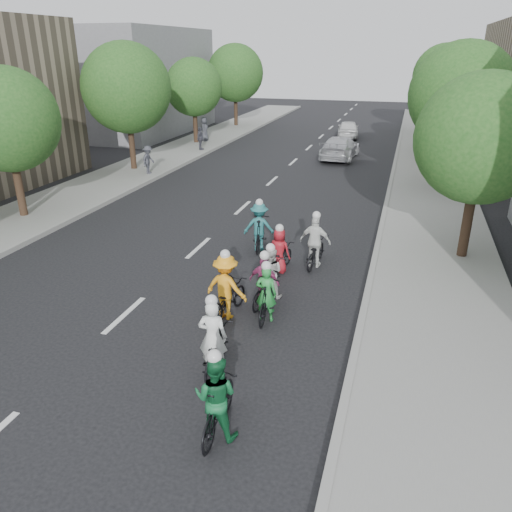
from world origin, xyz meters
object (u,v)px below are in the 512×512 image
at_px(cyclist_1, 217,402).
at_px(cyclist_6, 271,277).
at_px(spectator_2, 204,129).
at_px(follow_car_trail, 348,129).
at_px(cyclist_7, 260,230).
at_px(cyclist_8, 315,247).
at_px(follow_car_lead, 340,148).
at_px(spectator_0, 148,160).
at_px(cyclist_2, 227,292).
at_px(cyclist_4, 280,255).
at_px(cyclist_5, 267,298).
at_px(spectator_1, 200,138).
at_px(cyclist_0, 214,346).
at_px(cyclist_3, 265,285).

height_order(cyclist_1, cyclist_6, cyclist_1).
distance_m(cyclist_1, spectator_2, 30.31).
bearing_deg(cyclist_6, follow_car_trail, -91.62).
height_order(cyclist_7, cyclist_8, cyclist_8).
bearing_deg(cyclist_6, cyclist_1, 90.99).
bearing_deg(follow_car_lead, spectator_0, 42.65).
bearing_deg(spectator_2, cyclist_2, -168.33).
distance_m(cyclist_2, follow_car_trail, 29.43).
relative_size(cyclist_4, follow_car_trail, 0.45).
height_order(cyclist_5, cyclist_8, cyclist_8).
xyz_separation_m(cyclist_4, spectator_1, (-9.92, 17.37, 0.36)).
relative_size(cyclist_4, cyclist_5, 1.01).
distance_m(cyclist_1, spectator_1, 26.83).
bearing_deg(spectator_0, cyclist_2, -143.24).
height_order(cyclist_6, spectator_0, spectator_0).
xyz_separation_m(cyclist_4, cyclist_5, (0.42, -2.98, 0.04)).
bearing_deg(spectator_0, cyclist_1, -146.84).
xyz_separation_m(cyclist_7, cyclist_8, (2.11, -0.86, -0.08)).
bearing_deg(cyclist_4, cyclist_6, 107.20).
height_order(cyclist_6, follow_car_lead, cyclist_6).
relative_size(cyclist_0, cyclist_6, 1.00).
height_order(cyclist_5, follow_car_lead, cyclist_5).
relative_size(cyclist_6, cyclist_7, 0.95).
bearing_deg(cyclist_6, cyclist_3, 86.17).
bearing_deg(follow_car_lead, cyclist_1, 96.07).
bearing_deg(cyclist_4, spectator_0, -34.36).
bearing_deg(cyclist_3, cyclist_5, 119.49).
distance_m(cyclist_1, cyclist_8, 8.03).
bearing_deg(cyclist_2, follow_car_lead, -80.55).
bearing_deg(spectator_2, cyclist_4, -163.88).
bearing_deg(follow_car_lead, spectator_1, 6.29).
bearing_deg(follow_car_lead, cyclist_0, 94.45).
relative_size(cyclist_2, spectator_2, 1.11).
height_order(cyclist_4, spectator_1, spectator_1).
bearing_deg(follow_car_trail, spectator_0, 54.18).
distance_m(cyclist_5, cyclist_8, 3.78).
distance_m(cyclist_5, cyclist_6, 1.31).
relative_size(cyclist_0, spectator_2, 1.09).
distance_m(cyclist_1, cyclist_5, 4.30).
distance_m(cyclist_7, spectator_0, 12.31).
distance_m(cyclist_3, cyclist_5, 0.71).
distance_m(cyclist_0, cyclist_5, 2.53).
bearing_deg(cyclist_1, cyclist_2, -74.81).
height_order(follow_car_lead, follow_car_trail, follow_car_lead).
xyz_separation_m(follow_car_trail, spectator_2, (-9.82, -5.54, 0.35)).
height_order(cyclist_4, cyclist_8, cyclist_8).
bearing_deg(spectator_2, spectator_1, -174.16).
distance_m(cyclist_0, cyclist_6, 3.78).
bearing_deg(cyclist_2, follow_car_trail, -79.54).
distance_m(cyclist_6, spectator_0, 15.61).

